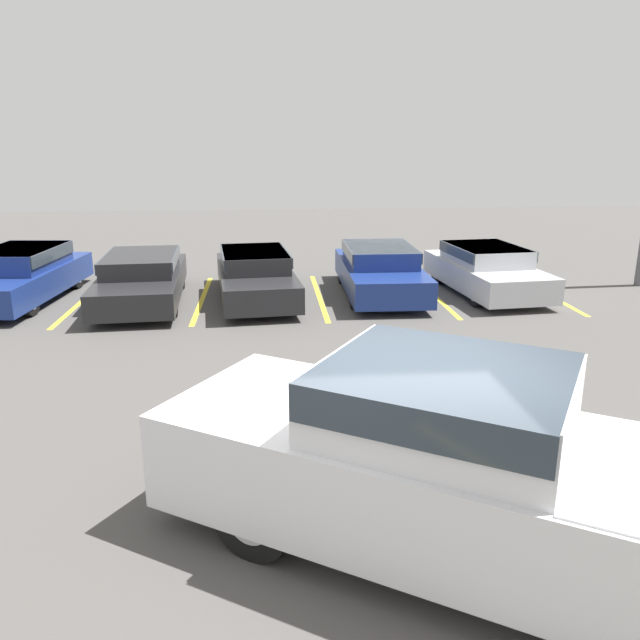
{
  "coord_description": "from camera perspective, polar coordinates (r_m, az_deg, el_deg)",
  "views": [
    {
      "loc": [
        -1.25,
        -5.31,
        3.75
      ],
      "look_at": [
        -0.45,
        4.15,
        1.0
      ],
      "focal_mm": 35.0,
      "sensor_mm": 36.0,
      "label": 1
    }
  ],
  "objects": [
    {
      "name": "ground_plane",
      "position": [
        6.62,
        7.32,
        -18.52
      ],
      "size": [
        60.0,
        60.0,
        0.0
      ],
      "primitive_type": "plane",
      "color": "#4C4947"
    },
    {
      "name": "stall_stripe_b",
      "position": [
        16.1,
        -20.95,
        1.61
      ],
      "size": [
        0.12,
        4.74,
        0.01
      ],
      "primitive_type": "cube",
      "color": "yellow",
      "rests_on": "ground_plane"
    },
    {
      "name": "stall_stripe_c",
      "position": [
        15.54,
        -10.71,
        1.92
      ],
      "size": [
        0.12,
        4.74,
        0.01
      ],
      "primitive_type": "cube",
      "color": "yellow",
      "rests_on": "ground_plane"
    },
    {
      "name": "stall_stripe_d",
      "position": [
        15.51,
        -0.07,
        2.18
      ],
      "size": [
        0.12,
        4.74,
        0.01
      ],
      "primitive_type": "cube",
      "color": "yellow",
      "rests_on": "ground_plane"
    },
    {
      "name": "stall_stripe_e",
      "position": [
        16.0,
        10.26,
        2.35
      ],
      "size": [
        0.12,
        4.74,
        0.01
      ],
      "primitive_type": "cube",
      "color": "yellow",
      "rests_on": "ground_plane"
    },
    {
      "name": "stall_stripe_f",
      "position": [
        16.97,
        19.7,
        2.45
      ],
      "size": [
        0.12,
        4.74,
        0.01
      ],
      "primitive_type": "cube",
      "color": "yellow",
      "rests_on": "ground_plane"
    },
    {
      "name": "pickup_truck",
      "position": [
        5.89,
        14.03,
        -13.14
      ],
      "size": [
        6.13,
        4.87,
        1.84
      ],
      "rotation": [
        0.0,
        0.0,
        -0.56
      ],
      "color": "silver",
      "rests_on": "ground_plane"
    },
    {
      "name": "parked_sedan_a",
      "position": [
        16.61,
        -25.65,
        3.89
      ],
      "size": [
        2.18,
        4.78,
        1.27
      ],
      "rotation": [
        0.0,
        0.0,
        -1.66
      ],
      "color": "navy",
      "rests_on": "ground_plane"
    },
    {
      "name": "parked_sedan_b",
      "position": [
        15.42,
        -15.97,
        3.82
      ],
      "size": [
        2.11,
        4.83,
        1.15
      ],
      "rotation": [
        0.0,
        0.0,
        -1.5
      ],
      "color": "#232326",
      "rests_on": "ground_plane"
    },
    {
      "name": "parked_sedan_c",
      "position": [
        15.25,
        -5.96,
        4.26
      ],
      "size": [
        2.15,
        4.75,
        1.18
      ],
      "rotation": [
        0.0,
        0.0,
        -1.47
      ],
      "color": "#232326",
      "rests_on": "ground_plane"
    },
    {
      "name": "parked_sedan_d",
      "position": [
        15.69,
        5.46,
        4.67
      ],
      "size": [
        1.86,
        4.55,
        1.21
      ],
      "rotation": [
        0.0,
        0.0,
        -1.58
      ],
      "color": "navy",
      "rests_on": "ground_plane"
    },
    {
      "name": "parked_sedan_e",
      "position": [
        16.33,
        14.91,
        4.61
      ],
      "size": [
        2.18,
        4.42,
        1.19
      ],
      "rotation": [
        0.0,
        0.0,
        -1.47
      ],
      "color": "#B7BABF",
      "rests_on": "ground_plane"
    }
  ]
}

